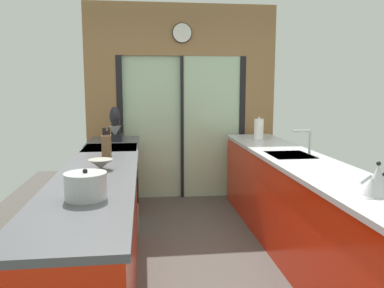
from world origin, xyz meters
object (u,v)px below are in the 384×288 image
object	(u,v)px
stand_mixer	(115,128)
oven_range	(112,188)
mixing_bowl_near	(92,182)
kettle	(378,180)
paper_towel_roll	(259,130)
mixing_bowl_far	(101,164)
knife_block	(107,146)
stock_pot	(86,186)

from	to	relation	value
stand_mixer	oven_range	bearing A→B (deg)	-91.94
mixing_bowl_near	kettle	bearing A→B (deg)	-13.92
paper_towel_roll	mixing_bowl_far	bearing A→B (deg)	-138.73
knife_block	kettle	bearing A→B (deg)	-40.68
stock_pot	knife_block	bearing A→B (deg)	90.00
paper_towel_roll	kettle	bearing A→B (deg)	-89.95
kettle	mixing_bowl_far	bearing A→B (deg)	151.06
oven_range	mixing_bowl_near	bearing A→B (deg)	-89.39
oven_range	stock_pot	bearing A→B (deg)	-89.48
mixing_bowl_near	mixing_bowl_far	world-z (taller)	mixing_bowl_far
mixing_bowl_near	stock_pot	size ratio (longest dim) A/B	0.67
paper_towel_roll	knife_block	bearing A→B (deg)	-150.29
mixing_bowl_near	mixing_bowl_far	size ratio (longest dim) A/B	0.87
knife_block	mixing_bowl_far	bearing A→B (deg)	-90.00
mixing_bowl_near	kettle	distance (m)	1.84
oven_range	kettle	size ratio (longest dim) A/B	3.58
mixing_bowl_near	kettle	world-z (taller)	kettle
knife_block	kettle	world-z (taller)	knife_block
mixing_bowl_near	stock_pot	bearing A→B (deg)	-90.00
stock_pot	kettle	distance (m)	1.79
oven_range	mixing_bowl_far	xyz separation A→B (m)	(0.02, -1.18, 0.51)
mixing_bowl_far	stock_pot	bearing A→B (deg)	-90.00
mixing_bowl_near	knife_block	size ratio (longest dim) A/B	0.60
mixing_bowl_far	mixing_bowl_near	bearing A→B (deg)	-90.00
knife_block	mixing_bowl_near	bearing A→B (deg)	-90.00
kettle	paper_towel_roll	bearing A→B (deg)	90.05
kettle	paper_towel_roll	xyz separation A→B (m)	(-0.00, 2.55, 0.03)
knife_block	kettle	xyz separation A→B (m)	(1.78, -1.53, -0.01)
mixing_bowl_near	kettle	xyz separation A→B (m)	(1.78, -0.44, 0.06)
knife_block	kettle	size ratio (longest dim) A/B	1.12
mixing_bowl_far	stock_pot	world-z (taller)	stock_pot
oven_range	knife_block	distance (m)	0.86
mixing_bowl_near	stand_mixer	xyz separation A→B (m)	(0.00, 2.27, 0.13)
oven_range	stand_mixer	distance (m)	0.83
mixing_bowl_near	paper_towel_roll	distance (m)	2.76
kettle	stock_pot	bearing A→B (deg)	175.28
knife_block	oven_range	bearing A→B (deg)	91.66
knife_block	kettle	distance (m)	2.35
oven_range	knife_block	xyz separation A→B (m)	(0.02, -0.64, 0.58)
mixing_bowl_far	kettle	world-z (taller)	kettle
mixing_bowl_near	knife_block	world-z (taller)	knife_block
stand_mixer	stock_pot	bearing A→B (deg)	-90.00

